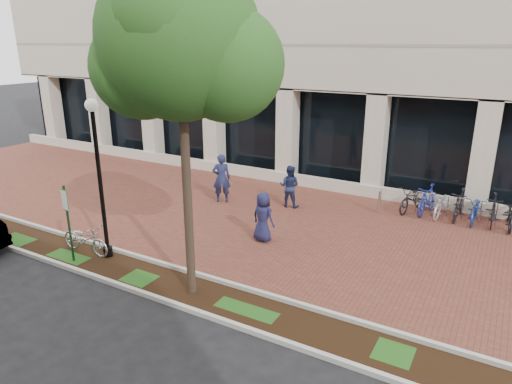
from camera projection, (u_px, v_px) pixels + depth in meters
The scene contains 14 objects.
ground at pixel (277, 223), 16.21m from camera, with size 120.00×120.00×0.00m, color black.
brick_plaza at pixel (277, 223), 16.21m from camera, with size 40.00×9.00×0.01m, color brown.
planting_strip at pixel (185, 290), 11.88m from camera, with size 40.00×1.50×0.01m, color black.
curb_plaza_side at pixel (202, 275), 12.48m from camera, with size 40.00×0.12×0.12m, color beige.
curb_street_side at pixel (166, 301), 11.24m from camera, with size 40.00×0.12×0.12m, color beige.
parking_sign at pixel (67, 214), 12.94m from camera, with size 0.34×0.07×2.34m.
lamppost at pixel (99, 172), 12.91m from camera, with size 0.36×0.36×4.70m.
street_tree at pixel (183, 50), 9.91m from camera, with size 4.29×3.57×8.00m.
locked_bicycle at pixel (85, 239), 13.79m from camera, with size 0.63×1.81×0.95m, color #B5B6BA.
pedestrian_left at pixel (221, 178), 18.09m from camera, with size 0.72×0.47×1.97m, color #1E234B.
pedestrian_mid at pixel (289, 186), 17.61m from camera, with size 0.81×0.63×1.66m, color #1D264A.
pedestrian_right at pixel (263, 217), 14.57m from camera, with size 0.80×0.52×1.63m, color #1C1E47.
bollard at pixel (379, 201), 16.99m from camera, with size 0.12×0.12×0.94m.
bike_rack_cluster at pixel (459, 205), 16.46m from camera, with size 4.24×1.99×1.10m.
Camera 1 is at (6.79, -13.44, 6.16)m, focal length 32.00 mm.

